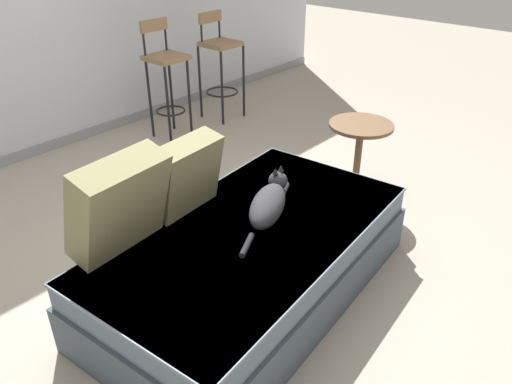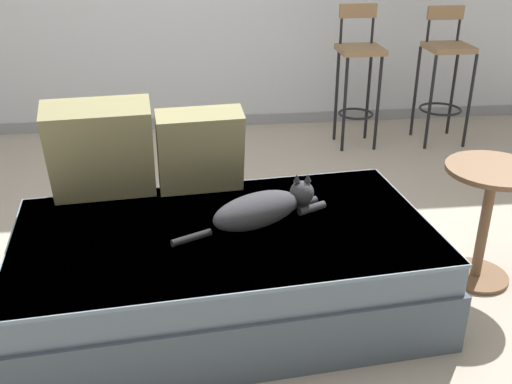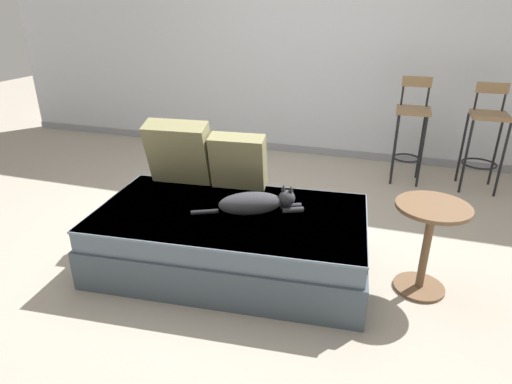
{
  "view_description": "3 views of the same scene",
  "coord_description": "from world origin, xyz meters",
  "px_view_note": "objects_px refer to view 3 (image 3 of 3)",
  "views": [
    {
      "loc": [
        -1.61,
        -1.84,
        1.87
      ],
      "look_at": [
        0.15,
        -0.3,
        0.54
      ],
      "focal_mm": 35.0,
      "sensor_mm": 36.0,
      "label": 1
    },
    {
      "loc": [
        -0.13,
        -2.67,
        1.66
      ],
      "look_at": [
        0.15,
        -0.3,
        0.54
      ],
      "focal_mm": 42.0,
      "sensor_mm": 36.0,
      "label": 2
    },
    {
      "loc": [
        0.94,
        -2.79,
        1.69
      ],
      "look_at": [
        0.15,
        -0.3,
        0.54
      ],
      "focal_mm": 30.0,
      "sensor_mm": 36.0,
      "label": 3
    }
  ],
  "objects_px": {
    "couch": "(231,238)",
    "throw_pillow_middle": "(238,161)",
    "throw_pillow_corner": "(180,152)",
    "bar_stool_by_doorway": "(486,131)",
    "bar_stool_near_window": "(411,123)",
    "side_table": "(428,236)",
    "cat": "(255,203)"
  },
  "relations": [
    {
      "from": "throw_pillow_corner",
      "to": "bar_stool_by_doorway",
      "type": "height_order",
      "value": "bar_stool_by_doorway"
    },
    {
      "from": "cat",
      "to": "side_table",
      "type": "relative_size",
      "value": 1.18
    },
    {
      "from": "bar_stool_by_doorway",
      "to": "couch",
      "type": "bearing_deg",
      "value": -131.87
    },
    {
      "from": "couch",
      "to": "bar_stool_by_doorway",
      "type": "xyz_separation_m",
      "value": [
        1.83,
        2.04,
        0.37
      ]
    },
    {
      "from": "side_table",
      "to": "bar_stool_near_window",
      "type": "bearing_deg",
      "value": 93.02
    },
    {
      "from": "bar_stool_near_window",
      "to": "side_table",
      "type": "relative_size",
      "value": 1.75
    },
    {
      "from": "bar_stool_by_doorway",
      "to": "side_table",
      "type": "relative_size",
      "value": 1.71
    },
    {
      "from": "couch",
      "to": "side_table",
      "type": "height_order",
      "value": "side_table"
    },
    {
      "from": "bar_stool_near_window",
      "to": "bar_stool_by_doorway",
      "type": "xyz_separation_m",
      "value": [
        0.67,
        -0.0,
        -0.03
      ]
    },
    {
      "from": "throw_pillow_middle",
      "to": "bar_stool_by_doorway",
      "type": "distance_m",
      "value": 2.52
    },
    {
      "from": "couch",
      "to": "side_table",
      "type": "xyz_separation_m",
      "value": [
        1.25,
        0.11,
        0.17
      ]
    },
    {
      "from": "throw_pillow_corner",
      "to": "side_table",
      "type": "bearing_deg",
      "value": -7.67
    },
    {
      "from": "side_table",
      "to": "throw_pillow_middle",
      "type": "bearing_deg",
      "value": 168.09
    },
    {
      "from": "couch",
      "to": "bar_stool_near_window",
      "type": "relative_size",
      "value": 1.82
    },
    {
      "from": "throw_pillow_middle",
      "to": "side_table",
      "type": "bearing_deg",
      "value": -11.91
    },
    {
      "from": "bar_stool_by_doorway",
      "to": "side_table",
      "type": "distance_m",
      "value": 2.02
    },
    {
      "from": "bar_stool_near_window",
      "to": "side_table",
      "type": "height_order",
      "value": "bar_stool_near_window"
    },
    {
      "from": "couch",
      "to": "throw_pillow_middle",
      "type": "distance_m",
      "value": 0.58
    },
    {
      "from": "throw_pillow_middle",
      "to": "cat",
      "type": "height_order",
      "value": "throw_pillow_middle"
    },
    {
      "from": "couch",
      "to": "throw_pillow_middle",
      "type": "xyz_separation_m",
      "value": [
        -0.08,
        0.39,
        0.42
      ]
    },
    {
      "from": "throw_pillow_corner",
      "to": "bar_stool_by_doorway",
      "type": "xyz_separation_m",
      "value": [
        2.36,
        1.69,
        -0.08
      ]
    },
    {
      "from": "couch",
      "to": "bar_stool_by_doorway",
      "type": "distance_m",
      "value": 2.76
    },
    {
      "from": "throw_pillow_corner",
      "to": "cat",
      "type": "xyz_separation_m",
      "value": [
        0.7,
        -0.33,
        -0.17
      ]
    },
    {
      "from": "throw_pillow_corner",
      "to": "bar_stool_by_doorway",
      "type": "relative_size",
      "value": 0.49
    },
    {
      "from": "bar_stool_near_window",
      "to": "side_table",
      "type": "distance_m",
      "value": 1.94
    },
    {
      "from": "throw_pillow_middle",
      "to": "bar_stool_by_doorway",
      "type": "bearing_deg",
      "value": 40.76
    },
    {
      "from": "throw_pillow_corner",
      "to": "throw_pillow_middle",
      "type": "distance_m",
      "value": 0.46
    },
    {
      "from": "throw_pillow_corner",
      "to": "bar_stool_near_window",
      "type": "distance_m",
      "value": 2.39
    },
    {
      "from": "bar_stool_near_window",
      "to": "side_table",
      "type": "bearing_deg",
      "value": -86.98
    },
    {
      "from": "bar_stool_by_doorway",
      "to": "throw_pillow_corner",
      "type": "bearing_deg",
      "value": -144.48
    },
    {
      "from": "throw_pillow_corner",
      "to": "bar_stool_near_window",
      "type": "bearing_deg",
      "value": 45.01
    },
    {
      "from": "throw_pillow_corner",
      "to": "throw_pillow_middle",
      "type": "height_order",
      "value": "throw_pillow_corner"
    }
  ]
}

